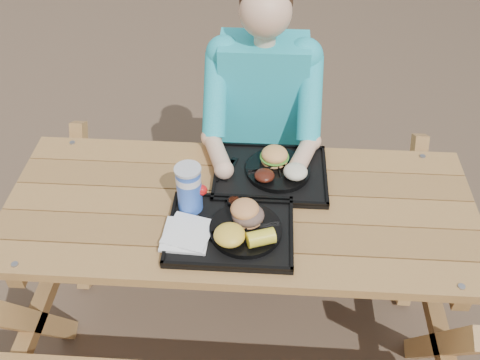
{
  "coord_description": "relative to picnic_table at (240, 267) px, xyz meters",
  "views": [
    {
      "loc": [
        0.09,
        -1.44,
        2.19
      ],
      "look_at": [
        0.0,
        0.0,
        0.88
      ],
      "focal_mm": 40.0,
      "sensor_mm": 36.0,
      "label": 1
    }
  ],
  "objects": [
    {
      "name": "baked_beans",
      "position": [
        0.09,
        0.11,
        0.43
      ],
      "size": [
        0.08,
        0.08,
        0.04
      ],
      "primitive_type": "ellipsoid",
      "color": "#44170D",
      "rests_on": "plate_far"
    },
    {
      "name": "picnic_table",
      "position": [
        0.0,
        0.0,
        0.0
      ],
      "size": [
        1.8,
        1.49,
        0.75
      ],
      "primitive_type": null,
      "color": "#999999",
      "rests_on": "ground"
    },
    {
      "name": "condiment_mustard",
      "position": [
        0.02,
        -0.03,
        0.41
      ],
      "size": [
        0.05,
        0.05,
        0.03
      ],
      "primitive_type": "cylinder",
      "color": "gold",
      "rests_on": "tray_near"
    },
    {
      "name": "burger",
      "position": [
        0.13,
        0.22,
        0.46
      ],
      "size": [
        0.11,
        0.11,
        0.1
      ],
      "primitive_type": null,
      "color": "#F3A355",
      "rests_on": "plate_far"
    },
    {
      "name": "mac_cheese",
      "position": [
        -0.02,
        -0.21,
        0.44
      ],
      "size": [
        0.11,
        0.11,
        0.06
      ],
      "primitive_type": "ellipsoid",
      "color": "yellow",
      "rests_on": "plate_near"
    },
    {
      "name": "tray_far",
      "position": [
        0.11,
        0.17,
        0.39
      ],
      "size": [
        0.45,
        0.35,
        0.02
      ],
      "primitive_type": "cube",
      "color": "black",
      "rests_on": "picnic_table"
    },
    {
      "name": "soda_cup",
      "position": [
        -0.18,
        -0.04,
        0.49
      ],
      "size": [
        0.09,
        0.09,
        0.18
      ],
      "primitive_type": "cylinder",
      "color": "blue",
      "rests_on": "tray_near"
    },
    {
      "name": "potato_salad",
      "position": [
        0.21,
        0.13,
        0.44
      ],
      "size": [
        0.1,
        0.1,
        0.05
      ],
      "primitive_type": "ellipsoid",
      "color": "#EEE7CA",
      "rests_on": "plate_far"
    },
    {
      "name": "corn_cob",
      "position": [
        0.09,
        -0.22,
        0.44
      ],
      "size": [
        0.12,
        0.12,
        0.06
      ],
      "primitive_type": null,
      "rotation": [
        0.0,
        0.0,
        0.34
      ],
      "color": "yellow",
      "rests_on": "plate_near"
    },
    {
      "name": "plate_near",
      "position": [
        0.03,
        -0.15,
        0.41
      ],
      "size": [
        0.26,
        0.26,
        0.02
      ],
      "primitive_type": "cylinder",
      "color": "black",
      "rests_on": "tray_near"
    },
    {
      "name": "ground",
      "position": [
        0.0,
        0.0,
        -0.38
      ],
      "size": [
        60.0,
        60.0,
        0.0
      ],
      "primitive_type": "plane",
      "color": "#999999",
      "rests_on": "ground"
    },
    {
      "name": "sandwich",
      "position": [
        0.04,
        -0.11,
        0.47
      ],
      "size": [
        0.11,
        0.11,
        0.11
      ],
      "primitive_type": null,
      "color": "#E59251",
      "rests_on": "plate_near"
    },
    {
      "name": "condiment_bbq",
      "position": [
        -0.02,
        -0.03,
        0.41
      ],
      "size": [
        0.05,
        0.05,
        0.03
      ],
      "primitive_type": "cylinder",
      "color": "black",
      "rests_on": "tray_near"
    },
    {
      "name": "plate_far",
      "position": [
        0.14,
        0.18,
        0.41
      ],
      "size": [
        0.26,
        0.26,
        0.02
      ],
      "primitive_type": "cylinder",
      "color": "black",
      "rests_on": "tray_far"
    },
    {
      "name": "cutlery_far",
      "position": [
        -0.05,
        0.18,
        0.4
      ],
      "size": [
        0.06,
        0.15,
        0.01
      ],
      "primitive_type": "cube",
      "rotation": [
        0.0,
        0.0,
        -0.26
      ],
      "color": "black",
      "rests_on": "tray_far"
    },
    {
      "name": "tray_near",
      "position": [
        -0.03,
        -0.15,
        0.39
      ],
      "size": [
        0.45,
        0.35,
        0.02
      ],
      "primitive_type": "cube",
      "color": "black",
      "rests_on": "picnic_table"
    },
    {
      "name": "napkin_stack",
      "position": [
        -0.18,
        -0.19,
        0.4
      ],
      "size": [
        0.17,
        0.17,
        0.02
      ],
      "primitive_type": "cube",
      "rotation": [
        0.0,
        0.0,
        -0.04
      ],
      "color": "white",
      "rests_on": "tray_near"
    },
    {
      "name": "diner",
      "position": [
        0.07,
        0.57,
        0.27
      ],
      "size": [
        0.48,
        0.84,
        1.28
      ],
      "primitive_type": null,
      "color": "#1A89BB",
      "rests_on": "ground"
    }
  ]
}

